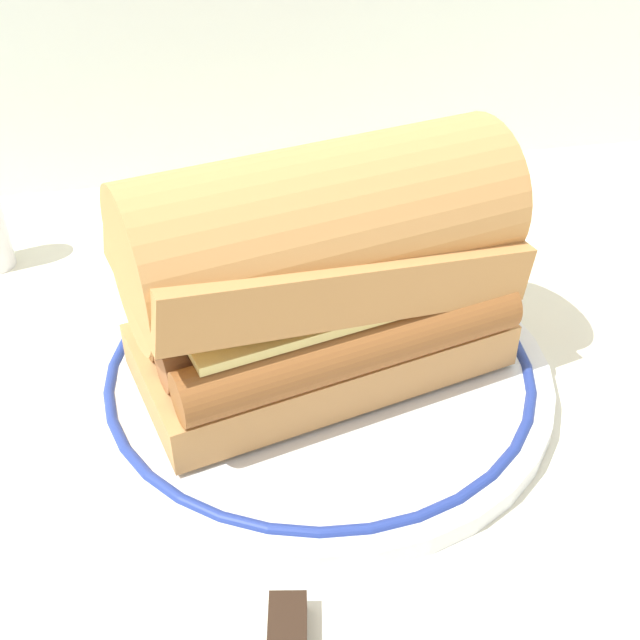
% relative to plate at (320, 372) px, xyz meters
% --- Properties ---
extents(ground_plane, '(1.50, 1.50, 0.00)m').
position_rel_plate_xyz_m(ground_plane, '(-0.02, -0.02, -0.01)').
color(ground_plane, silver).
extents(plate, '(0.26, 0.26, 0.01)m').
position_rel_plate_xyz_m(plate, '(0.00, 0.00, 0.00)').
color(plate, white).
rests_on(plate, ground_plane).
extents(sausage_sandwich, '(0.22, 0.15, 0.13)m').
position_rel_plate_xyz_m(sausage_sandwich, '(0.00, -0.00, 0.07)').
color(sausage_sandwich, tan).
rests_on(sausage_sandwich, plate).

